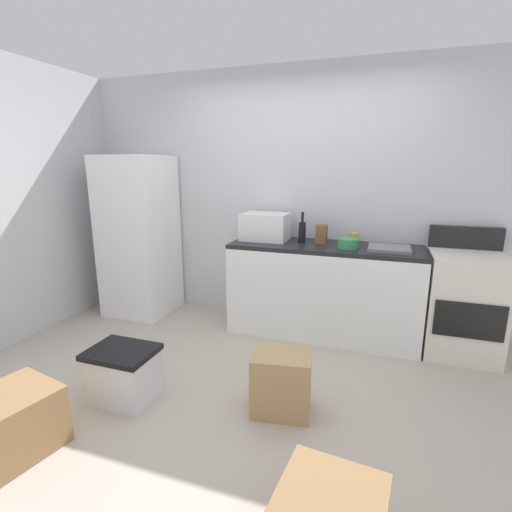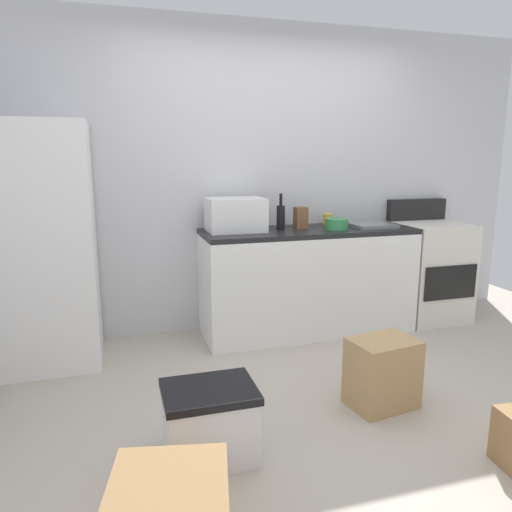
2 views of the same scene
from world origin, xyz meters
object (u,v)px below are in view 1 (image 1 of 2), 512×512
object	(u,v)px
microwave	(265,227)
knife_block	(321,234)
stove_oven	(463,303)
coffee_mug	(355,238)
refrigerator	(139,236)
cardboard_box_small	(13,422)
mixing_bowl	(348,243)
wine_bottle	(302,231)
storage_bin	(123,373)
cardboard_box_large	(281,383)

from	to	relation	value
microwave	knife_block	size ratio (longest dim) A/B	2.56
stove_oven	coffee_mug	world-z (taller)	stove_oven
refrigerator	cardboard_box_small	bearing A→B (deg)	-74.06
knife_block	cardboard_box_small	xyz separation A→B (m)	(-1.39, -2.25, -0.81)
stove_oven	microwave	distance (m)	1.92
refrigerator	mixing_bowl	xyz separation A→B (m)	(2.27, -0.03, 0.08)
wine_bottle	microwave	bearing A→B (deg)	176.67
wine_bottle	storage_bin	xyz separation A→B (m)	(-0.93, -1.59, -0.82)
knife_block	mixing_bowl	world-z (taller)	knife_block
knife_block	mixing_bowl	xyz separation A→B (m)	(0.27, -0.15, -0.04)
refrigerator	knife_block	world-z (taller)	refrigerator
cardboard_box_small	cardboard_box_large	bearing A→B (deg)	31.81
wine_bottle	mixing_bowl	size ratio (longest dim) A/B	1.58
refrigerator	coffee_mug	world-z (taller)	refrigerator
wine_bottle	cardboard_box_small	bearing A→B (deg)	-118.31
wine_bottle	mixing_bowl	xyz separation A→B (m)	(0.45, -0.13, -0.06)
mixing_bowl	cardboard_box_large	xyz separation A→B (m)	(-0.27, -1.25, -0.73)
coffee_mug	wine_bottle	bearing A→B (deg)	-164.59
wine_bottle	cardboard_box_large	size ratio (longest dim) A/B	0.71
wine_bottle	cardboard_box_large	distance (m)	1.60
coffee_mug	refrigerator	bearing A→B (deg)	-174.33
refrigerator	stove_oven	size ratio (longest dim) A/B	1.58
coffee_mug	mixing_bowl	xyz separation A→B (m)	(-0.04, -0.26, -0.00)
cardboard_box_small	storage_bin	bearing A→B (deg)	66.84
storage_bin	cardboard_box_small	bearing A→B (deg)	-113.16
refrigerator	microwave	world-z (taller)	refrigerator
refrigerator	mixing_bowl	size ratio (longest dim) A/B	9.16
wine_bottle	knife_block	size ratio (longest dim) A/B	1.67
knife_block	mixing_bowl	bearing A→B (deg)	-28.69
stove_oven	cardboard_box_large	size ratio (longest dim) A/B	2.60
stove_oven	mixing_bowl	world-z (taller)	stove_oven
mixing_bowl	microwave	bearing A→B (deg)	169.95
cardboard_box_small	wine_bottle	bearing A→B (deg)	61.69
cardboard_box_large	cardboard_box_small	xyz separation A→B (m)	(-1.38, -0.86, -0.03)
cardboard_box_large	coffee_mug	bearing A→B (deg)	78.27
cardboard_box_large	knife_block	bearing A→B (deg)	89.62
mixing_bowl	storage_bin	world-z (taller)	mixing_bowl
knife_block	microwave	bearing A→B (deg)	179.73
stove_oven	cardboard_box_small	world-z (taller)	stove_oven
microwave	cardboard_box_large	xyz separation A→B (m)	(0.56, -1.40, -0.82)
mixing_bowl	storage_bin	distance (m)	2.15
refrigerator	storage_bin	xyz separation A→B (m)	(0.89, -1.50, -0.68)
stove_oven	storage_bin	world-z (taller)	stove_oven
cardboard_box_large	storage_bin	distance (m)	1.13
stove_oven	coffee_mug	xyz separation A→B (m)	(-0.96, 0.17, 0.48)
stove_oven	coffee_mug	distance (m)	1.09
refrigerator	knife_block	bearing A→B (deg)	3.23
stove_oven	microwave	world-z (taller)	microwave
refrigerator	mixing_bowl	distance (m)	2.27
wine_bottle	cardboard_box_large	xyz separation A→B (m)	(0.18, -1.38, -0.80)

